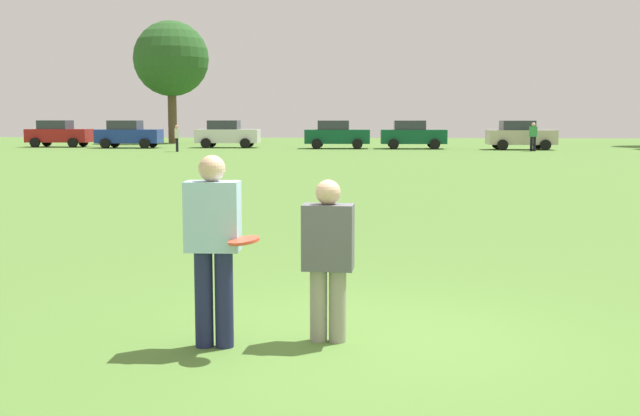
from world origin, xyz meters
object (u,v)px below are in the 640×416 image
(parked_car_center, at_px, (227,134))
(bystander_far_jogger, at_px, (177,137))
(player_defender, at_px, (328,252))
(traffic_cone, at_px, (198,207))
(frisbee, at_px, (244,241))
(parked_car_mid_right, at_px, (337,134))
(parked_car_near_left, at_px, (58,133))
(parked_car_far_right, at_px, (520,135))
(parked_car_mid_left, at_px, (128,134))
(bystander_sideline_watcher, at_px, (533,135))
(player_thrower, at_px, (213,240))
(parked_car_near_right, at_px, (412,134))

(parked_car_center, height_order, bystander_far_jogger, parked_car_center)
(player_defender, height_order, traffic_cone, player_defender)
(frisbee, bearing_deg, parked_car_mid_right, 92.34)
(parked_car_near_left, relative_size, parked_car_far_right, 1.00)
(player_defender, xyz_separation_m, bystander_far_jogger, (-11.62, 38.27, 0.08))
(parked_car_mid_left, bearing_deg, bystander_far_jogger, -48.44)
(traffic_cone, bearing_deg, player_defender, -69.13)
(parked_car_center, bearing_deg, bystander_sideline_watcher, -11.47)
(parked_car_mid_right, bearing_deg, parked_car_center, 172.50)
(parked_car_near_left, bearing_deg, parked_car_mid_right, -3.63)
(bystander_far_jogger, bearing_deg, player_thrower, -74.56)
(player_thrower, distance_m, parked_car_mid_right, 43.93)
(bystander_sideline_watcher, bearing_deg, traffic_cone, -111.48)
(parked_car_mid_left, height_order, parked_car_near_right, same)
(traffic_cone, height_order, parked_car_center, parked_car_center)
(parked_car_center, relative_size, parked_car_mid_right, 1.00)
(parked_car_near_left, height_order, parked_car_far_right, same)
(player_defender, xyz_separation_m, parked_car_center, (-9.91, 44.63, 0.11))
(frisbee, height_order, parked_car_mid_right, parked_car_mid_right)
(parked_car_center, bearing_deg, frisbee, -78.42)
(parked_car_near_right, bearing_deg, player_defender, -93.17)
(frisbee, relative_size, parked_car_center, 0.06)
(parked_car_mid_right, bearing_deg, parked_car_mid_left, -179.71)
(traffic_cone, bearing_deg, parked_car_far_right, 70.33)
(parked_car_mid_right, xyz_separation_m, bystander_sideline_watcher, (12.00, -2.96, 0.04))
(player_thrower, height_order, parked_car_mid_left, parked_car_mid_left)
(parked_car_center, xyz_separation_m, parked_car_far_right, (19.03, -1.79, 0.00))
(parked_car_near_left, bearing_deg, parked_car_near_right, -2.69)
(parked_car_near_left, height_order, parked_car_mid_right, same)
(traffic_cone, height_order, bystander_far_jogger, bystander_far_jogger)
(player_defender, relative_size, parked_car_near_right, 0.34)
(traffic_cone, xyz_separation_m, parked_car_near_left, (-18.48, 36.49, 0.69))
(parked_car_center, xyz_separation_m, bystander_far_jogger, (-1.71, -6.36, -0.03))
(parked_car_mid_left, relative_size, bystander_far_jogger, 2.69)
(parked_car_mid_right, xyz_separation_m, parked_car_far_right, (11.60, -0.81, 0.00))
(traffic_cone, relative_size, parked_car_mid_right, 0.11)
(frisbee, xyz_separation_m, traffic_cone, (-2.52, 8.82, -0.75))
(parked_car_mid_left, distance_m, parked_car_mid_right, 13.86)
(parked_car_mid_left, bearing_deg, parked_car_mid_right, 0.29)
(player_thrower, bearing_deg, bystander_far_jogger, 105.44)
(parked_car_far_right, height_order, bystander_far_jogger, parked_car_far_right)
(parked_car_mid_left, xyz_separation_m, parked_car_near_right, (18.76, 0.15, 0.00))
(parked_car_far_right, bearing_deg, player_thrower, -103.19)
(parked_car_mid_right, relative_size, bystander_sideline_watcher, 2.48)
(bystander_sideline_watcher, bearing_deg, bystander_far_jogger, -173.46)
(parked_car_near_right, xyz_separation_m, bystander_far_jogger, (-14.05, -5.47, -0.03))
(player_defender, distance_m, frisbee, 0.82)
(parked_car_mid_right, bearing_deg, bystander_far_jogger, -149.49)
(player_thrower, height_order, player_defender, player_thrower)
(player_thrower, height_order, bystander_sideline_watcher, bystander_sideline_watcher)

